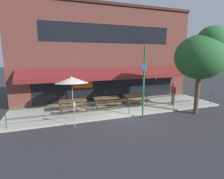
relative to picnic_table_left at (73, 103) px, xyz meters
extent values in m
plane|color=#2D2D30|center=(3.31, -2.00, -0.71)|extent=(120.00, 120.00, 0.00)
cube|color=#ADA89E|center=(3.31, 0.00, -0.66)|extent=(15.00, 4.00, 0.10)
cube|color=brown|center=(3.31, 2.25, 3.09)|extent=(15.00, 0.50, 7.60)
cube|color=black|center=(3.31, 1.99, 4.76)|extent=(10.50, 0.02, 1.40)
cube|color=#3A1E1A|center=(3.31, 2.19, 6.99)|extent=(15.00, 0.62, 0.20)
cube|color=black|center=(3.31, 1.99, 0.64)|extent=(12.00, 0.02, 2.30)
cube|color=orange|center=(1.06, 1.97, 0.94)|extent=(1.50, 0.02, 0.70)
cube|color=maroon|center=(3.31, 1.45, 1.79)|extent=(13.80, 0.92, 0.70)
cube|color=maroon|center=(3.31, 0.94, 1.39)|extent=(13.80, 0.08, 0.28)
cube|color=black|center=(7.43, 1.86, 1.32)|extent=(0.04, 0.28, 0.04)
cube|color=black|center=(7.43, 1.72, 1.14)|extent=(0.18, 0.18, 0.28)
cube|color=beige|center=(7.43, 1.72, 1.14)|extent=(0.13, 0.19, 0.20)
cylinder|color=#194723|center=(-3.59, -1.70, -0.13)|extent=(0.04, 0.04, 0.95)
cylinder|color=#194723|center=(-0.14, -1.70, -0.13)|extent=(0.04, 0.04, 0.95)
cylinder|color=#194723|center=(3.31, -1.70, -0.13)|extent=(0.04, 0.04, 0.95)
cylinder|color=#194723|center=(6.76, -1.70, -0.13)|extent=(0.04, 0.04, 0.95)
cylinder|color=#194723|center=(10.21, -1.70, -0.13)|extent=(0.04, 0.04, 0.95)
cube|color=#194723|center=(3.31, -1.70, 0.34)|extent=(13.80, 0.04, 0.04)
cube|color=#194723|center=(3.31, -1.70, -0.13)|extent=(13.80, 0.03, 0.03)
cube|color=brown|center=(0.00, 0.00, 0.13)|extent=(1.80, 0.80, 0.05)
cube|color=brown|center=(0.00, -0.58, -0.17)|extent=(1.80, 0.26, 0.04)
cube|color=brown|center=(0.00, 0.58, -0.17)|extent=(1.80, 0.26, 0.04)
cylinder|color=#48311E|center=(0.80, -0.32, -0.24)|extent=(0.07, 0.30, 0.73)
cylinder|color=#48311E|center=(0.80, 0.32, -0.24)|extent=(0.07, 0.30, 0.73)
cylinder|color=#48311E|center=(-0.80, -0.32, -0.24)|extent=(0.07, 0.30, 0.73)
cylinder|color=#48311E|center=(-0.80, 0.32, -0.24)|extent=(0.07, 0.30, 0.73)
cube|color=brown|center=(2.34, 0.05, 0.13)|extent=(1.80, 0.80, 0.05)
cube|color=brown|center=(2.34, -0.53, -0.17)|extent=(1.80, 0.26, 0.04)
cube|color=brown|center=(2.34, 0.63, -0.17)|extent=(1.80, 0.26, 0.04)
cylinder|color=#48311E|center=(3.14, -0.27, -0.24)|extent=(0.07, 0.30, 0.73)
cylinder|color=#48311E|center=(3.14, 0.37, -0.24)|extent=(0.07, 0.30, 0.73)
cylinder|color=#48311E|center=(1.54, -0.27, -0.24)|extent=(0.07, 0.30, 0.73)
cylinder|color=#48311E|center=(1.54, 0.37, -0.24)|extent=(0.07, 0.30, 0.73)
cube|color=brown|center=(4.67, 0.11, 0.13)|extent=(1.80, 0.80, 0.05)
cube|color=brown|center=(4.67, -0.47, -0.17)|extent=(1.80, 0.26, 0.04)
cube|color=brown|center=(4.67, 0.69, -0.17)|extent=(1.80, 0.26, 0.04)
cylinder|color=#48311E|center=(5.47, -0.21, -0.24)|extent=(0.07, 0.30, 0.73)
cylinder|color=#48311E|center=(5.47, 0.43, -0.24)|extent=(0.07, 0.30, 0.73)
cylinder|color=#48311E|center=(3.87, -0.21, -0.24)|extent=(0.07, 0.30, 0.73)
cylinder|color=#48311E|center=(3.87, 0.43, -0.24)|extent=(0.07, 0.30, 0.73)
cylinder|color=#B7B2A8|center=(0.00, 0.12, 0.54)|extent=(0.04, 0.04, 2.30)
cone|color=silver|center=(0.00, 0.12, 1.49)|extent=(2.10, 2.13, 0.58)
cylinder|color=white|center=(0.00, 0.12, 1.30)|extent=(2.14, 2.14, 0.22)
sphere|color=#B7B2A8|center=(0.00, 0.12, 1.73)|extent=(0.07, 0.07, 0.07)
cylinder|color=#665B4C|center=(7.43, -0.73, -0.18)|extent=(0.15, 0.15, 0.86)
cylinder|color=#665B4C|center=(7.40, -0.93, -0.18)|extent=(0.15, 0.15, 0.86)
cube|color=maroon|center=(7.42, -0.83, 0.55)|extent=(0.28, 0.42, 0.60)
cylinder|color=maroon|center=(7.44, -0.57, 0.52)|extent=(0.10, 0.10, 0.54)
cylinder|color=maroon|center=(7.39, -1.08, 0.52)|extent=(0.10, 0.10, 0.54)
sphere|color=brown|center=(7.42, -0.83, 0.99)|extent=(0.22, 0.22, 0.22)
cylinder|color=gray|center=(-0.24, -2.51, -0.13)|extent=(0.04, 0.04, 1.15)
cylinder|color=gray|center=(-0.24, -2.51, 0.54)|extent=(0.15, 0.15, 0.20)
sphere|color=gray|center=(-0.24, -2.51, 0.64)|extent=(0.14, 0.14, 0.14)
cube|color=silver|center=(-0.24, -2.59, 0.55)|extent=(0.08, 0.01, 0.13)
cylinder|color=#1E6033|center=(3.89, -2.45, 1.47)|extent=(0.09, 0.09, 4.35)
cube|color=blue|center=(3.89, -2.47, 2.42)|extent=(0.28, 0.02, 0.40)
cylinder|color=brown|center=(7.57, -2.90, 0.61)|extent=(0.28, 0.28, 2.63)
ellipsoid|color=#28602D|center=(7.57, -2.90, 2.97)|extent=(3.24, 2.92, 2.76)
ellipsoid|color=#28602D|center=(8.06, -3.22, 3.95)|extent=(1.95, 1.78, 1.78)
camera|label=1|loc=(-1.30, -11.46, 3.04)|focal=28.00mm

